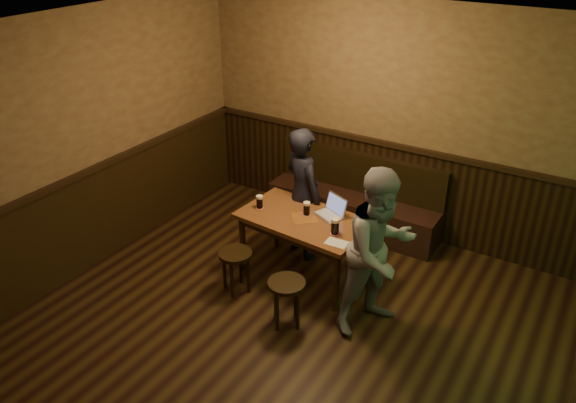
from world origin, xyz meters
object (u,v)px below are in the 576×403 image
at_px(pint_right, 335,226).
at_px(laptop, 332,211).
at_px(person_grey, 380,251).
at_px(pub_table, 304,226).
at_px(person_suit, 303,194).
at_px(stool_right, 287,290).
at_px(pint_left, 260,202).
at_px(stool_left, 236,260).
at_px(bench, 354,205).
at_px(pint_mid, 307,209).

xyz_separation_m(pint_right, laptop, (-0.20, 0.32, -0.03)).
bearing_deg(person_grey, pint_right, 96.22).
distance_m(pub_table, person_suit, 0.49).
relative_size(stool_right, pint_left, 3.29).
relative_size(pub_table, stool_left, 2.97).
relative_size(pub_table, pint_left, 9.47).
bearing_deg(stool_right, stool_left, 166.37).
xyz_separation_m(pub_table, stool_left, (-0.47, -0.61, -0.25)).
bearing_deg(stool_left, laptop, 49.70).
xyz_separation_m(bench, pint_left, (-0.52, -1.32, 0.50)).
xyz_separation_m(stool_left, pint_mid, (0.46, 0.68, 0.43)).
bearing_deg(laptop, pint_mid, -126.49).
bearing_deg(pint_mid, pint_right, -23.23).
bearing_deg(person_grey, person_suit, 85.94).
distance_m(stool_left, laptop, 1.14).
height_order(bench, person_grey, person_grey).
bearing_deg(pint_right, person_suit, 142.68).
distance_m(pint_right, laptop, 0.38).
relative_size(bench, person_grey, 1.33).
xyz_separation_m(bench, laptop, (0.22, -1.05, 0.48)).
bearing_deg(stool_left, pint_left, 95.73).
bearing_deg(stool_right, pint_right, 76.94).
bearing_deg(stool_right, laptop, 92.70).
bearing_deg(stool_left, person_grey, 11.13).
bearing_deg(person_suit, pub_table, 148.36).
distance_m(stool_right, pint_right, 0.81).
relative_size(pint_right, laptop, 0.47).
distance_m(pint_left, pint_mid, 0.53).
distance_m(pint_right, person_grey, 0.61).
relative_size(pub_table, person_suit, 0.91).
distance_m(bench, laptop, 1.18).
bearing_deg(pint_mid, person_grey, -21.25).
bearing_deg(stool_left, bench, 75.90).
relative_size(pub_table, pint_right, 8.28).
distance_m(stool_right, pint_mid, 0.99).
xyz_separation_m(stool_left, pint_left, (-0.05, 0.54, 0.43)).
relative_size(bench, laptop, 5.96).
relative_size(stool_left, stool_right, 0.97).
xyz_separation_m(pub_table, laptop, (0.22, 0.20, 0.15)).
bearing_deg(pint_mid, person_suit, 126.14).
height_order(pint_mid, person_suit, person_suit).
distance_m(bench, person_grey, 1.94).
xyz_separation_m(stool_left, person_grey, (1.46, 0.29, 0.45)).
height_order(pub_table, person_suit, person_suit).
bearing_deg(pint_right, stool_right, -103.06).
bearing_deg(stool_right, person_suit, 113.63).
distance_m(stool_left, pint_mid, 0.92).
bearing_deg(laptop, stool_left, -106.90).
distance_m(bench, pint_right, 1.53).
xyz_separation_m(stool_left, laptop, (0.69, 0.81, 0.41)).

